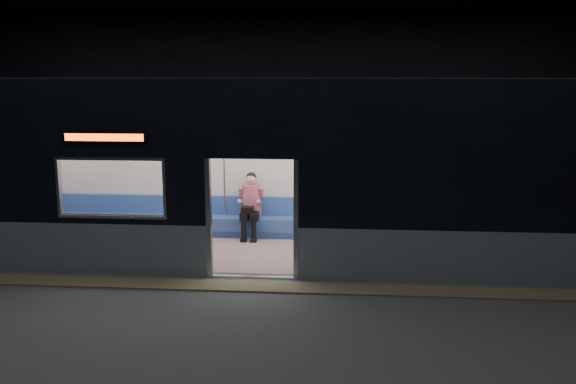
# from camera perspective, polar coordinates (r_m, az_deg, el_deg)

# --- Properties ---
(station_floor) EXTENTS (24.00, 14.00, 0.01)m
(station_floor) POSITION_cam_1_polar(r_m,az_deg,el_deg) (9.57, -4.19, -10.02)
(station_floor) COLOR #47494C
(station_floor) RESTS_ON ground
(station_envelope) EXTENTS (24.00, 14.00, 5.00)m
(station_envelope) POSITION_cam_1_polar(r_m,az_deg,el_deg) (8.94, -4.53, 12.51)
(station_envelope) COLOR black
(station_envelope) RESTS_ON station_floor
(tactile_strip) EXTENTS (22.80, 0.50, 0.03)m
(tactile_strip) POSITION_cam_1_polar(r_m,az_deg,el_deg) (10.07, -3.71, -8.81)
(tactile_strip) COLOR #8C7F59
(tactile_strip) RESTS_ON station_floor
(metro_car) EXTENTS (18.00, 3.04, 3.35)m
(metro_car) POSITION_cam_1_polar(r_m,az_deg,el_deg) (11.56, -2.39, 3.14)
(metro_car) COLOR gray
(metro_car) RESTS_ON station_floor
(passenger) EXTENTS (0.42, 0.70, 1.37)m
(passenger) POSITION_cam_1_polar(r_m,az_deg,el_deg) (12.77, -3.49, -0.91)
(passenger) COLOR black
(passenger) RESTS_ON metro_car
(handbag) EXTENTS (0.26, 0.23, 0.13)m
(handbag) POSITION_cam_1_polar(r_m,az_deg,el_deg) (12.59, -3.81, -1.67)
(handbag) COLOR black
(handbag) RESTS_ON passenger
(transit_map) EXTENTS (1.06, 0.03, 0.69)m
(transit_map) POSITION_cam_1_polar(r_m,az_deg,el_deg) (13.11, 16.74, 2.06)
(transit_map) COLOR white
(transit_map) RESTS_ON metro_car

